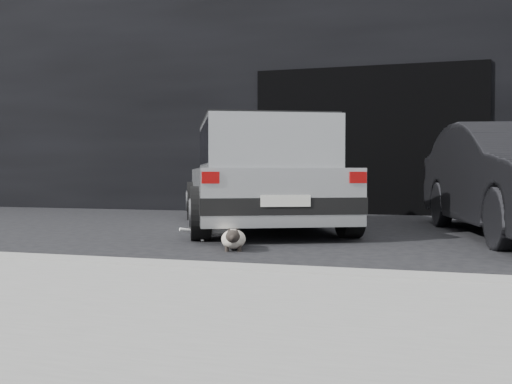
# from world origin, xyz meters

# --- Properties ---
(ground) EXTENTS (80.00, 80.00, 0.00)m
(ground) POSITION_xyz_m (0.00, 0.00, 0.00)
(ground) COLOR black
(ground) RESTS_ON ground
(building_facade) EXTENTS (34.00, 4.00, 5.00)m
(building_facade) POSITION_xyz_m (1.00, 6.00, 2.50)
(building_facade) COLOR black
(building_facade) RESTS_ON ground
(garage_opening) EXTENTS (4.00, 0.10, 2.60)m
(garage_opening) POSITION_xyz_m (1.00, 3.99, 1.30)
(garage_opening) COLOR black
(garage_opening) RESTS_ON ground
(curb) EXTENTS (18.00, 0.25, 0.12)m
(curb) POSITION_xyz_m (1.00, -2.60, 0.06)
(curb) COLOR gray
(curb) RESTS_ON ground
(sidewalk) EXTENTS (18.00, 2.20, 0.11)m
(sidewalk) POSITION_xyz_m (1.00, -3.80, 0.06)
(sidewalk) COLOR gray
(sidewalk) RESTS_ON ground
(silver_hatchback) EXTENTS (3.13, 4.23, 1.43)m
(silver_hatchback) POSITION_xyz_m (-0.16, 1.10, 0.78)
(silver_hatchback) COLOR #A9ACAE
(silver_hatchback) RESTS_ON ground
(cat_siamese) EXTENTS (0.36, 0.66, 0.24)m
(cat_siamese) POSITION_xyz_m (0.18, -1.06, 0.11)
(cat_siamese) COLOR beige
(cat_siamese) RESTS_ON ground
(cat_white) EXTENTS (0.67, 0.41, 0.34)m
(cat_white) POSITION_xyz_m (-0.22, -0.36, 0.16)
(cat_white) COLOR white
(cat_white) RESTS_ON ground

